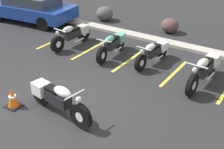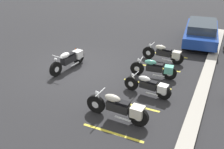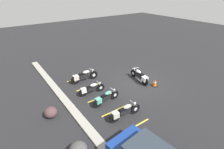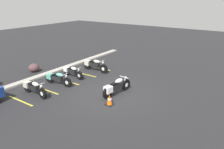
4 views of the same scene
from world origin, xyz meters
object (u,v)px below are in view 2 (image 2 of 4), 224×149
object	(u,v)px
parked_bike_0	(165,53)
traffic_cone	(76,53)
parked_bike_2	(150,86)
parked_bike_1	(156,69)
car_blue	(201,32)
motorcycle_white_featured	(69,59)
parked_bike_3	(120,108)

from	to	relation	value
parked_bike_0	traffic_cone	size ratio (longest dim) A/B	3.79
parked_bike_2	traffic_cone	distance (m)	4.96
parked_bike_1	parked_bike_0	bearing A→B (deg)	-93.86
parked_bike_2	car_blue	bearing A→B (deg)	-91.90
motorcycle_white_featured	parked_bike_0	size ratio (longest dim) A/B	1.06
parked_bike_0	traffic_cone	distance (m)	4.53
car_blue	traffic_cone	bearing A→B (deg)	126.41
motorcycle_white_featured	traffic_cone	xyz separation A→B (m)	(-1.22, -0.42, -0.21)
parked_bike_2	traffic_cone	world-z (taller)	parked_bike_2
parked_bike_0	traffic_cone	xyz separation A→B (m)	(1.45, -4.28, -0.18)
parked_bike_0	parked_bike_3	bearing A→B (deg)	91.80
parked_bike_0	parked_bike_3	xyz separation A→B (m)	(5.32, -0.14, 0.04)
parked_bike_0	parked_bike_1	bearing A→B (deg)	95.44
parked_bike_0	traffic_cone	world-z (taller)	parked_bike_0
traffic_cone	parked_bike_0	bearing A→B (deg)	108.75
motorcycle_white_featured	car_blue	xyz separation A→B (m)	(-6.25, 5.07, 0.21)
motorcycle_white_featured	parked_bike_2	distance (m)	4.21
motorcycle_white_featured	parked_bike_3	distance (m)	4.56
parked_bike_2	traffic_cone	size ratio (longest dim) A/B	3.50
parked_bike_0	parked_bike_3	size ratio (longest dim) A/B	0.92
parked_bike_3	car_blue	bearing A→B (deg)	-96.09
motorcycle_white_featured	car_blue	size ratio (longest dim) A/B	0.51
parked_bike_1	parked_bike_3	bearing A→B (deg)	80.60
motorcycle_white_featured	parked_bike_1	size ratio (longest dim) A/B	1.09
car_blue	traffic_cone	world-z (taller)	car_blue
parked_bike_3	traffic_cone	distance (m)	5.67
traffic_cone	parked_bike_3	bearing A→B (deg)	46.98
parked_bike_0	car_blue	xyz separation A→B (m)	(-3.57, 1.21, 0.24)
parked_bike_0	parked_bike_2	bearing A→B (deg)	98.15
motorcycle_white_featured	parked_bike_2	bearing A→B (deg)	88.67
parked_bike_0	car_blue	distance (m)	3.78
car_blue	traffic_cone	xyz separation A→B (m)	(5.03, -5.49, -0.42)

